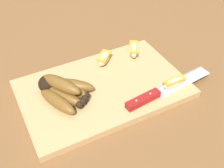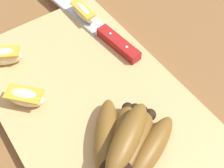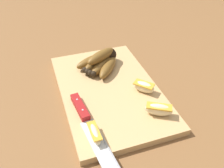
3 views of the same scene
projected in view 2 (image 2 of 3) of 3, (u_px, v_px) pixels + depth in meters
name	position (u px, v px, depth m)	size (l,w,h in m)	color
ground_plane	(91.00, 103.00, 0.49)	(6.00, 6.00, 0.00)	brown
cutting_board	(91.00, 98.00, 0.49)	(0.45, 0.28, 0.02)	tan
banana_bunch	(126.00, 145.00, 0.40)	(0.15, 0.15, 0.06)	black
chefs_knife	(101.00, 31.00, 0.56)	(0.28, 0.06, 0.02)	silver
apple_wedge_near	(83.00, 12.00, 0.57)	(0.07, 0.02, 0.03)	beige
apple_wedge_middle	(2.00, 56.00, 0.50)	(0.06, 0.07, 0.04)	beige
apple_wedge_far	(25.00, 97.00, 0.45)	(0.06, 0.06, 0.03)	beige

